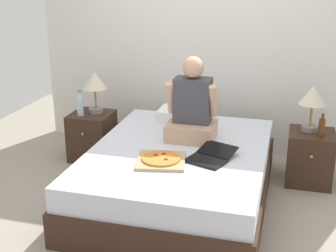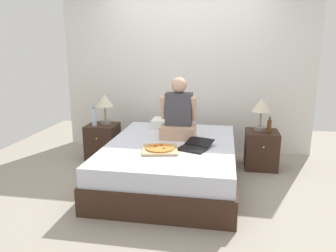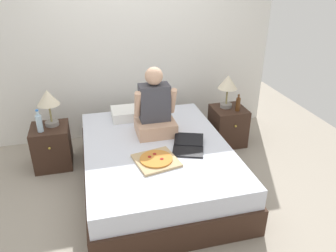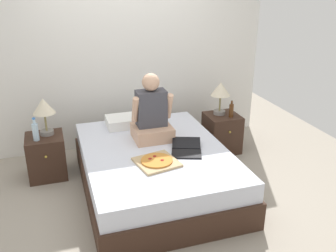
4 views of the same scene
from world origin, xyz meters
name	(u,v)px [view 4 (image 4 of 4)]	position (x,y,z in m)	size (l,w,h in m)	color
ground_plane	(155,188)	(0.00, 0.00, 0.00)	(5.97, 5.97, 0.00)	#9E9384
wall_back	(125,57)	(0.00, 1.42, 1.25)	(3.97, 0.12, 2.50)	silver
bed	(155,169)	(0.00, 0.00, 0.25)	(1.59, 2.11, 0.51)	#382319
nightstand_left	(47,156)	(-1.17, 0.70, 0.26)	(0.44, 0.47, 0.53)	#382319
lamp_on_left_nightstand	(44,109)	(-1.13, 0.75, 0.85)	(0.26, 0.26, 0.45)	gray
water_bottle	(35,131)	(-1.25, 0.61, 0.64)	(0.07, 0.07, 0.28)	silver
nightstand_right	(222,133)	(1.17, 0.70, 0.26)	(0.44, 0.47, 0.53)	#382319
lamp_on_right_nightstand	(221,91)	(1.14, 0.75, 0.85)	(0.26, 0.26, 0.45)	gray
beer_bottle	(231,110)	(1.24, 0.60, 0.62)	(0.06, 0.06, 0.23)	#512D14
pillow	(127,121)	(-0.14, 0.78, 0.57)	(0.52, 0.34, 0.12)	white
person_seated	(152,115)	(0.05, 0.29, 0.80)	(0.47, 0.40, 0.78)	tan
laptop	(186,150)	(0.31, -0.17, 0.53)	(0.44, 0.50, 0.07)	black
pizza_box	(157,162)	(-0.07, -0.33, 0.53)	(0.47, 0.47, 0.05)	tan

